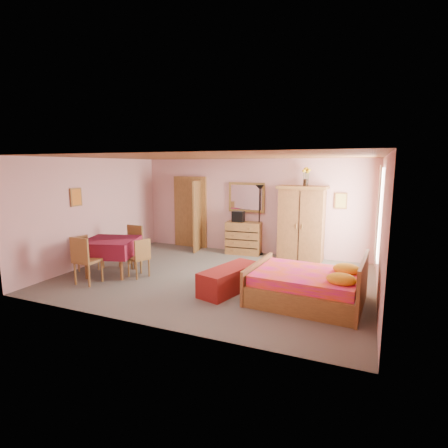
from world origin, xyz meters
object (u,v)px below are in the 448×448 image
at_px(wardrobe, 301,224).
at_px(chair_west, 88,254).
at_px(bed, 307,277).
at_px(dining_table, 111,257).
at_px(floor_lamp, 259,220).
at_px(stereo, 238,217).
at_px(sunflower_vase, 306,177).
at_px(wall_mirror, 247,197).
at_px(chair_south, 88,260).
at_px(chair_east, 138,258).
at_px(bench, 230,279).
at_px(chest_of_drawers, 244,238).
at_px(chair_north, 130,247).

bearing_deg(wardrobe, chair_west, -145.48).
bearing_deg(bed, wardrobe, 106.48).
distance_m(bed, dining_table, 4.33).
bearing_deg(floor_lamp, stereo, -165.94).
xyz_separation_m(sunflower_vase, bed, (0.56, -2.81, -1.69)).
xyz_separation_m(wall_mirror, floor_lamp, (0.40, -0.09, -0.60)).
height_order(dining_table, chair_south, chair_south).
relative_size(floor_lamp, chair_east, 2.22).
relative_size(dining_table, chair_south, 1.09).
relative_size(floor_lamp, sunflower_vase, 4.11).
xyz_separation_m(wardrobe, chair_east, (-3.01, -2.75, -0.53)).
distance_m(wardrobe, bed, 2.90).
bearing_deg(bench, chest_of_drawers, 104.50).
relative_size(wall_mirror, chair_west, 1.27).
relative_size(wardrobe, chair_north, 1.95).
height_order(dining_table, chair_north, chair_north).
relative_size(chair_west, chair_east, 0.95).
distance_m(stereo, floor_lamp, 0.58).
bearing_deg(chest_of_drawers, bench, -80.46).
height_order(chest_of_drawers, wardrobe, wardrobe).
xyz_separation_m(chair_north, chair_west, (-0.66, -0.68, -0.08)).
relative_size(chair_south, chair_east, 1.17).
bearing_deg(chair_south, floor_lamp, 55.70).
bearing_deg(chair_west, chair_south, 43.56).
xyz_separation_m(chair_south, chair_north, (0.02, 1.34, -0.01)).
xyz_separation_m(stereo, chair_north, (-1.95, -2.21, -0.55)).
height_order(sunflower_vase, chair_north, sunflower_vase).
bearing_deg(stereo, chair_south, -119.05).
relative_size(chest_of_drawers, chair_east, 1.10).
bearing_deg(chair_south, chest_of_drawers, 59.31).
bearing_deg(dining_table, chair_south, -90.52).
xyz_separation_m(chest_of_drawers, chair_north, (-2.11, -2.23, 0.05)).
bearing_deg(bench, stereo, 107.47).
height_order(stereo, dining_table, stereo).
bearing_deg(sunflower_vase, dining_table, -142.76).
height_order(stereo, chair_south, stereo).
relative_size(floor_lamp, chair_west, 2.33).
height_order(floor_lamp, chair_west, floor_lamp).
height_order(chair_south, chair_west, chair_south).
height_order(chest_of_drawers, chair_east, chest_of_drawers).
height_order(chest_of_drawers, wall_mirror, wall_mirror).
xyz_separation_m(sunflower_vase, chair_east, (-3.08, -2.78, -1.72)).
xyz_separation_m(wall_mirror, sunflower_vase, (1.64, -0.23, 0.60)).
height_order(stereo, bench, stereo).
xyz_separation_m(dining_table, chair_north, (0.02, 0.65, 0.09)).
height_order(bench, chair_south, chair_south).
xyz_separation_m(wardrobe, chair_north, (-3.68, -2.18, -0.47)).
distance_m(stereo, bench, 3.07).
relative_size(wall_mirror, bed, 0.53).
bearing_deg(sunflower_vase, floor_lamp, 173.57).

